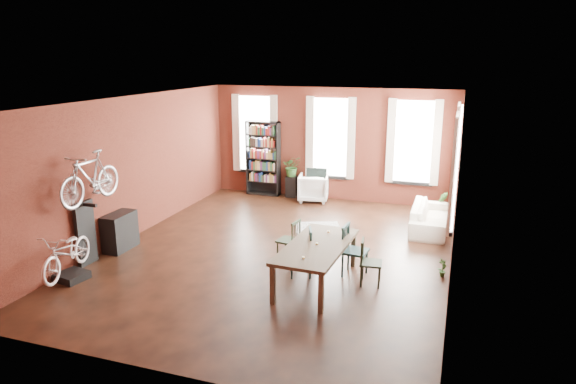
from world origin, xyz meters
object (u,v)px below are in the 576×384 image
at_px(bookshelf, 263,158).
at_px(bike_trainer, 72,276).
at_px(bicycle_floor, 65,233).
at_px(console_table, 120,231).
at_px(white_armchair, 313,186).
at_px(dining_chair_b, 289,240).
at_px(cream_sofa, 430,213).
at_px(dining_chair_c, 371,263).
at_px(dining_chair_d, 355,251).
at_px(plant_stand, 291,187).
at_px(dining_chair_a, 301,253).
at_px(dining_table, 317,264).

xyz_separation_m(bookshelf, bike_trainer, (-1.18, -6.83, -1.03)).
height_order(bike_trainer, bicycle_floor, bicycle_floor).
bearing_deg(console_table, white_armchair, 59.91).
xyz_separation_m(dining_chair_b, cream_sofa, (2.59, 2.94, -0.03)).
relative_size(dining_chair_c, bookshelf, 0.38).
relative_size(dining_chair_d, cream_sofa, 0.47).
relative_size(dining_chair_b, cream_sofa, 0.42).
xyz_separation_m(plant_stand, bicycle_floor, (-2.07, -6.86, 0.63)).
distance_m(dining_chair_a, dining_chair_b, 0.76).
relative_size(dining_table, dining_chair_a, 2.42).
bearing_deg(bicycle_floor, dining_chair_a, 10.00).
bearing_deg(plant_stand, console_table, -112.55).
bearing_deg(dining_chair_b, console_table, -70.67).
relative_size(cream_sofa, console_table, 2.60).
bearing_deg(bookshelf, white_armchair, -7.20).
distance_m(dining_chair_b, bike_trainer, 4.17).
height_order(cream_sofa, plant_stand, cream_sofa).
distance_m(cream_sofa, bike_trainer, 8.00).
bearing_deg(dining_chair_c, console_table, 83.97).
distance_m(dining_chair_b, dining_chair_c, 1.88).
xyz_separation_m(dining_chair_b, bicycle_floor, (-3.55, -2.22, 0.50)).
xyz_separation_m(dining_chair_b, plant_stand, (-1.48, 4.64, -0.13)).
xyz_separation_m(dining_chair_a, dining_chair_c, (1.33, 0.02, -0.04)).
distance_m(dining_chair_a, console_table, 4.09).
height_order(bookshelf, white_armchair, bookshelf).
bearing_deg(white_armchair, bookshelf, -17.99).
bearing_deg(bicycle_floor, plant_stand, 61.35).
bearing_deg(dining_chair_d, dining_table, 140.21).
relative_size(dining_table, console_table, 2.78).
height_order(bookshelf, bike_trainer, bookshelf).
xyz_separation_m(white_armchair, plant_stand, (-0.74, 0.20, -0.12)).
xyz_separation_m(console_table, bicycle_floor, (0.09, -1.66, 0.53)).
bearing_deg(plant_stand, bicycle_floor, -106.79).
xyz_separation_m(dining_chair_a, bookshelf, (-2.81, 5.26, 0.64)).
height_order(bookshelf, bicycle_floor, bookshelf).
relative_size(bike_trainer, bicycle_floor, 0.31).
distance_m(dining_chair_c, dining_chair_d, 0.47).
xyz_separation_m(dining_table, cream_sofa, (1.76, 3.82, 0.03)).
distance_m(dining_table, bicycle_floor, 4.62).
distance_m(bike_trainer, bicycle_floor, 0.86).
relative_size(dining_chair_a, cream_sofa, 0.44).
bearing_deg(bicycle_floor, bookshelf, 68.29).
relative_size(dining_chair_a, dining_chair_b, 1.06).
xyz_separation_m(dining_chair_a, bicycle_floor, (-4.00, -1.60, 0.47)).
distance_m(dining_chair_d, plant_stand, 5.72).
height_order(dining_chair_b, plant_stand, dining_chair_b).
relative_size(dining_chair_b, console_table, 1.09).
relative_size(dining_table, dining_chair_d, 2.27).
bearing_deg(dining_chair_b, dining_chair_d, 89.31).
bearing_deg(dining_chair_d, bike_trainer, 116.17).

